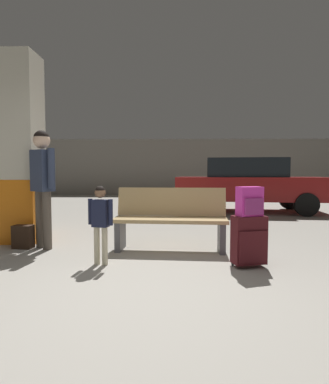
{
  "coord_description": "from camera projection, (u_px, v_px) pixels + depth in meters",
  "views": [
    {
      "loc": [
        0.25,
        -2.82,
        1.1
      ],
      "look_at": [
        0.18,
        1.3,
        0.85
      ],
      "focal_mm": 29.06,
      "sensor_mm": 36.0,
      "label": 1
    }
  ],
  "objects": [
    {
      "name": "bench",
      "position": [
        171.0,
        219.0,
        4.46
      ],
      "size": [
        1.63,
        0.63,
        0.89
      ],
      "color": "tan",
      "rests_on": "ground_plane"
    },
    {
      "name": "suitcase",
      "position": [
        249.0,
        240.0,
        3.63
      ],
      "size": [
        0.42,
        0.3,
        0.6
      ],
      "color": "#471419",
      "rests_on": "ground_plane"
    },
    {
      "name": "ground_plane",
      "position": [
        159.0,
        225.0,
        6.89
      ],
      "size": [
        18.0,
        18.0,
        0.1
      ],
      "primitive_type": "cube",
      "color": "gray"
    },
    {
      "name": "backpack_bright",
      "position": [
        250.0,
        202.0,
        3.6
      ],
      "size": [
        0.31,
        0.26,
        0.34
      ],
      "color": "#D833A5",
      "rests_on": "suitcase"
    },
    {
      "name": "structural_pillar",
      "position": [
        22.0,
        150.0,
        4.94
      ],
      "size": [
        0.57,
        0.57,
        2.97
      ],
      "color": "orange",
      "rests_on": "ground_plane"
    },
    {
      "name": "parked_car_near",
      "position": [
        248.0,
        183.0,
        8.81
      ],
      "size": [
        4.26,
        2.14,
        1.51
      ],
      "color": "maroon",
      "rests_on": "ground_plane"
    },
    {
      "name": "backpack_dark_floor",
      "position": [
        23.0,
        237.0,
        4.55
      ],
      "size": [
        0.29,
        0.21,
        0.34
      ],
      "color": "black",
      "rests_on": "ground_plane"
    },
    {
      "name": "child",
      "position": [
        100.0,
        216.0,
        3.71
      ],
      "size": [
        0.31,
        0.22,
        0.95
      ],
      "color": "beige",
      "rests_on": "ground_plane"
    },
    {
      "name": "adult",
      "position": [
        42.0,
        176.0,
        4.49
      ],
      "size": [
        0.48,
        0.4,
        1.71
      ],
      "color": "brown",
      "rests_on": "ground_plane"
    },
    {
      "name": "garage_back_wall",
      "position": [
        165.0,
        167.0,
        15.64
      ],
      "size": [
        18.0,
        0.12,
        2.8
      ],
      "primitive_type": "cube",
      "color": "gray",
      "rests_on": "ground_plane"
    }
  ]
}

